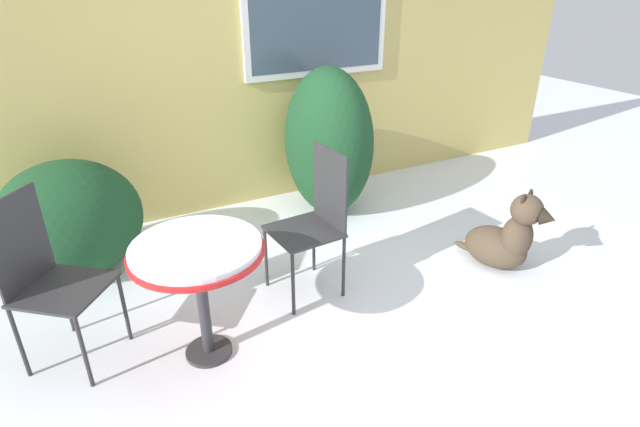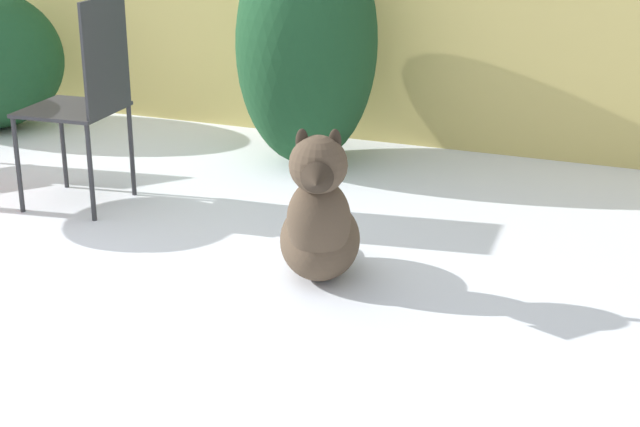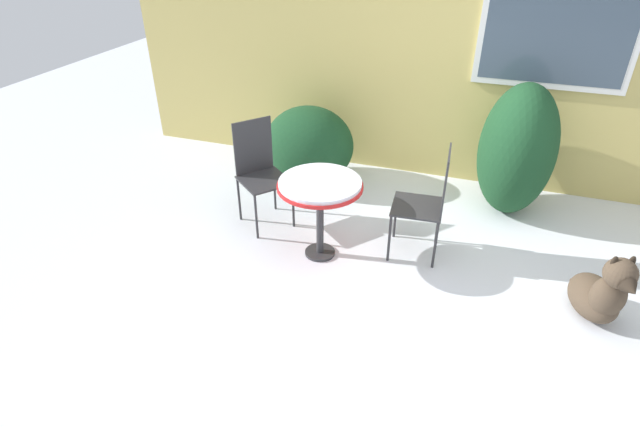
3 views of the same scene
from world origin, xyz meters
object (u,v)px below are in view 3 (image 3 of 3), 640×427
object	(u,v)px
patio_table	(320,191)
patio_chair_near_table	(260,169)
patio_chair_far_side	(428,200)
dog	(600,294)

from	to	relation	value
patio_table	patio_chair_near_table	bearing A→B (deg)	152.84
patio_table	patio_chair_far_side	size ratio (longest dim) A/B	0.73
patio_chair_near_table	dog	world-z (taller)	patio_chair_near_table
patio_chair_far_side	dog	world-z (taller)	patio_chair_far_side
patio_chair_near_table	patio_chair_far_side	bearing A→B (deg)	-52.74
patio_chair_far_side	patio_chair_near_table	bearing A→B (deg)	-96.09
patio_chair_near_table	dog	size ratio (longest dim) A/B	1.46
patio_chair_near_table	dog	xyz separation A→B (m)	(3.06, -0.52, -0.32)
patio_table	dog	distance (m)	2.34
patio_chair_near_table	dog	bearing A→B (deg)	-60.03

